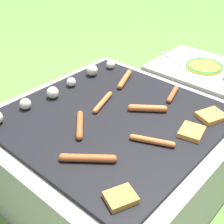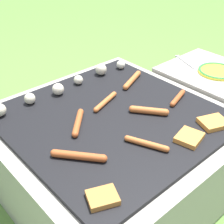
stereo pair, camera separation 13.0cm
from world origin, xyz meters
TOP-DOWN VIEW (x-y plane):
  - ground_plane at (0.00, 0.00)m, footprint 14.00×14.00m
  - grill at (0.00, 0.00)m, footprint 0.94×0.94m
  - side_ledge at (0.69, -0.06)m, footprint 0.43×0.54m
  - sausage_back_center at (-0.27, -0.12)m, footprint 0.14×0.16m
  - sausage_back_right at (0.31, -0.10)m, footprint 0.15×0.06m
  - sausage_back_left at (-0.04, -0.23)m, footprint 0.08×0.16m
  - sausage_front_center at (0.13, -0.09)m, footprint 0.12×0.14m
  - sausage_front_right at (-0.15, 0.04)m, footprint 0.14×0.14m
  - sausage_mid_right at (0.28, 0.16)m, footprint 0.18×0.09m
  - sausage_front_left at (0.04, 0.09)m, footprint 0.17×0.07m
  - bread_slice_center at (0.26, -0.32)m, footprint 0.13×0.12m
  - bread_slice_right at (0.11, -0.31)m, footprint 0.12×0.11m
  - bread_slice_left at (-0.32, -0.32)m, footprint 0.11×0.10m
  - mushroom_row at (-0.01, 0.32)m, footprint 0.75×0.08m
  - plate_colorful at (0.69, -0.06)m, footprint 0.20×0.20m
  - fork_utensil at (0.68, 0.14)m, footprint 0.09×0.18m

SIDE VIEW (x-z plane):
  - ground_plane at x=0.00m, z-range 0.00..0.00m
  - grill at x=0.00m, z-range 0.00..0.39m
  - side_ledge at x=0.69m, z-range 0.00..0.39m
  - fork_utensil at x=0.68m, z-range 0.39..0.40m
  - plate_colorful at x=0.69m, z-range 0.39..0.41m
  - bread_slice_right at x=0.11m, z-range 0.39..0.41m
  - bread_slice_center at x=0.26m, z-range 0.39..0.41m
  - bread_slice_left at x=-0.32m, z-range 0.39..0.41m
  - sausage_front_left at x=0.04m, z-range 0.39..0.42m
  - sausage_back_left at x=-0.04m, z-range 0.39..0.42m
  - sausage_back_right at x=0.31m, z-range 0.39..0.42m
  - sausage_front_right at x=-0.15m, z-range 0.39..0.42m
  - sausage_mid_right at x=0.28m, z-range 0.39..0.42m
  - sausage_back_center at x=-0.27m, z-range 0.39..0.42m
  - sausage_front_center at x=0.13m, z-range 0.39..0.42m
  - mushroom_row at x=-0.01m, z-range 0.39..0.45m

